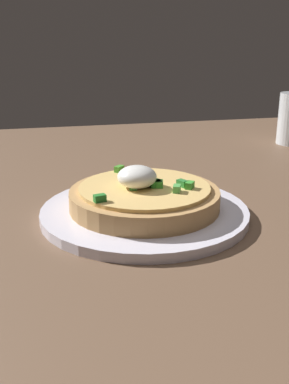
# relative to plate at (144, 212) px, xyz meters

# --- Properties ---
(dining_table) EXTENTS (1.18, 0.87, 0.03)m
(dining_table) POSITION_rel_plate_xyz_m (-0.02, 0.13, -0.02)
(dining_table) COLOR brown
(dining_table) RESTS_ON ground
(plate) EXTENTS (0.25, 0.25, 0.01)m
(plate) POSITION_rel_plate_xyz_m (0.00, 0.00, 0.00)
(plate) COLOR white
(plate) RESTS_ON dining_table
(pizza) EXTENTS (0.18, 0.18, 0.05)m
(pizza) POSITION_rel_plate_xyz_m (0.00, -0.00, 0.02)
(pizza) COLOR tan
(pizza) RESTS_ON plate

